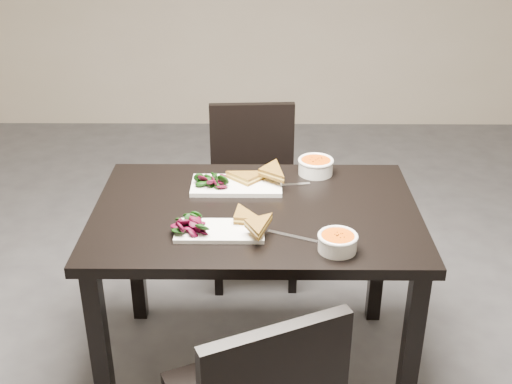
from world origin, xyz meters
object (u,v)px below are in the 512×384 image
(soup_bowl_near, at_px, (338,241))
(plate_far, at_px, (237,185))
(plate_near, at_px, (220,231))
(soup_bowl_far, at_px, (316,165))
(table, at_px, (256,232))
(chair_far, at_px, (253,181))

(soup_bowl_near, relative_size, plate_far, 0.38)
(plate_near, distance_m, soup_bowl_far, 0.61)
(plate_far, bearing_deg, table, -66.36)
(chair_far, bearing_deg, table, -91.88)
(plate_far, bearing_deg, soup_bowl_near, -53.13)
(plate_far, bearing_deg, soup_bowl_far, 22.45)
(plate_near, bearing_deg, table, 54.86)
(soup_bowl_near, height_order, plate_far, soup_bowl_near)
(chair_far, bearing_deg, soup_bowl_near, -78.23)
(soup_bowl_near, bearing_deg, table, 133.39)
(table, xyz_separation_m, chair_far, (-0.02, 0.78, -0.17))
(table, distance_m, chair_far, 0.80)
(table, xyz_separation_m, soup_bowl_near, (0.27, -0.28, 0.13))
(chair_far, distance_m, soup_bowl_far, 0.62)
(table, bearing_deg, chair_far, 91.50)
(table, distance_m, soup_bowl_near, 0.41)
(chair_far, bearing_deg, plate_far, -98.79)
(chair_far, bearing_deg, plate_near, -99.47)
(chair_far, height_order, plate_near, chair_far)
(soup_bowl_near, xyz_separation_m, plate_far, (-0.35, 0.46, -0.02))
(chair_far, relative_size, plate_near, 2.78)
(table, distance_m, plate_near, 0.24)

